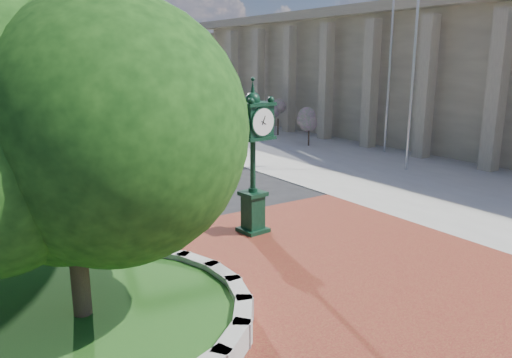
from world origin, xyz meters
name	(u,v)px	position (x,y,z in m)	size (l,w,h in m)	color
ground	(283,273)	(0.00, 0.00, 0.00)	(200.00, 200.00, 0.00)	black
plaza	(308,287)	(0.00, -1.00, 0.02)	(12.00, 12.00, 0.04)	maroon
sidewalk	(398,151)	(16.00, 10.00, 0.02)	(20.00, 50.00, 0.04)	#9E9B93
planter_wall	(187,290)	(-2.71, 0.00, 0.27)	(2.96, 6.77, 0.54)	#9E9B93
grass_bed	(84,322)	(-5.00, 0.00, 0.20)	(6.10, 6.10, 0.40)	#123F12
civic_building	(454,74)	(23.60, 12.00, 4.33)	(17.35, 44.00, 8.60)	gray
tree_planter	(69,150)	(-5.00, 0.00, 3.72)	(5.20, 5.20, 6.33)	#38281C
post_clock	(253,151)	(1.06, 3.00, 2.61)	(1.08, 1.08, 4.75)	black
parked_car	(47,111)	(2.34, 38.93, 0.70)	(1.64, 4.08, 1.39)	#53100B
flagpole_a	(414,62)	(12.31, 6.33, 5.21)	(1.58, 0.23, 10.16)	silver
flagpole_b	(390,56)	(15.00, 10.16, 5.48)	(1.65, 0.44, 10.70)	silver
street_lamp_near	(93,49)	(3.88, 28.56, 6.00)	(2.29, 0.47, 10.23)	slate
shrub_near	(309,121)	(12.73, 14.34, 1.59)	(1.20, 1.20, 2.20)	#38281C
shrub_mid	(278,113)	(13.79, 19.02, 1.59)	(1.20, 1.20, 2.20)	#38281C
shrub_far	(252,111)	(13.05, 21.24, 1.59)	(1.20, 1.20, 2.20)	#38281C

